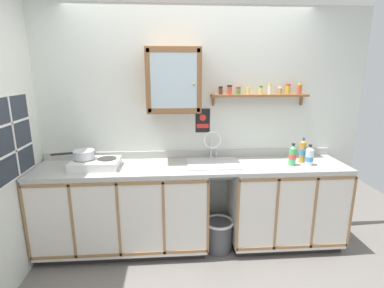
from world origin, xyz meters
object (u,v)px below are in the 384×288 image
saucepan (83,154)px  warning_sign (203,121)px  trash_bin (219,234)px  bottle_soda_green_0 (293,155)px  bottle_water_clear_2 (309,156)px  wall_cabinet (174,80)px  hot_plate_stove (95,164)px  bottle_juice_amber_1 (303,151)px  sink (213,164)px

saucepan → warning_sign: 1.27m
trash_bin → warning_sign: bearing=112.2°
saucepan → bottle_soda_green_0: (2.09, -0.08, -0.03)m
bottle_water_clear_2 → wall_cabinet: bearing=171.1°
bottle_water_clear_2 → trash_bin: (-0.91, 0.01, -0.85)m
wall_cabinet → hot_plate_stove: bearing=-169.6°
warning_sign → trash_bin: 1.23m
saucepan → bottle_soda_green_0: bearing=-2.3°
bottle_juice_amber_1 → warning_sign: 1.10m
saucepan → wall_cabinet: size_ratio=0.63×
warning_sign → trash_bin: bearing=-67.8°
bottle_juice_amber_1 → warning_sign: (-1.03, 0.26, 0.29)m
warning_sign → sink: bearing=-70.7°
saucepan → warning_sign: bearing=12.6°
sink → saucepan: (-1.30, -0.03, 0.14)m
wall_cabinet → trash_bin: wall_cabinet is taller
saucepan → wall_cabinet: 1.15m
wall_cabinet → warning_sign: bearing=25.5°
hot_plate_stove → saucepan: size_ratio=1.16×
warning_sign → wall_cabinet: bearing=-154.5°
bottle_juice_amber_1 → wall_cabinet: 1.52m
sink → bottle_soda_green_0: size_ratio=2.31×
sink → bottle_water_clear_2: (0.97, -0.12, 0.10)m
hot_plate_stove → bottle_water_clear_2: bearing=-1.8°
hot_plate_stove → sink: bearing=2.7°
sink → trash_bin: 0.76m
sink → bottle_water_clear_2: bearing=-7.3°
saucepan → trash_bin: size_ratio=1.17×
sink → bottle_water_clear_2: sink is taller
sink → trash_bin: bearing=-62.4°
bottle_soda_green_0 → trash_bin: 1.13m
bottle_soda_green_0 → bottle_water_clear_2: bearing=-2.4°
bottle_juice_amber_1 → bottle_water_clear_2: bearing=-75.4°
trash_bin → bottle_soda_green_0: bearing=-0.0°
sink → warning_sign: 0.49m
bottle_juice_amber_1 → bottle_water_clear_2: (0.03, -0.10, -0.03)m
bottle_soda_green_0 → sink: bearing=171.7°
hot_plate_stove → trash_bin: 1.48m
bottle_juice_amber_1 → bottle_water_clear_2: bottle_juice_amber_1 is taller
bottle_soda_green_0 → bottle_juice_amber_1: bottle_juice_amber_1 is taller
saucepan → hot_plate_stove: bearing=-11.0°
hot_plate_stove → bottle_soda_green_0: (1.98, -0.06, 0.06)m
hot_plate_stove → wall_cabinet: bearing=10.4°
sink → hot_plate_stove: bearing=-177.3°
sink → warning_sign: size_ratio=2.06×
saucepan → trash_bin: 1.63m
sink → warning_sign: warning_sign is taller
bottle_soda_green_0 → warning_sign: warning_sign is taller
bottle_soda_green_0 → bottle_water_clear_2: 0.17m
hot_plate_stove → saucepan: bearing=169.0°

